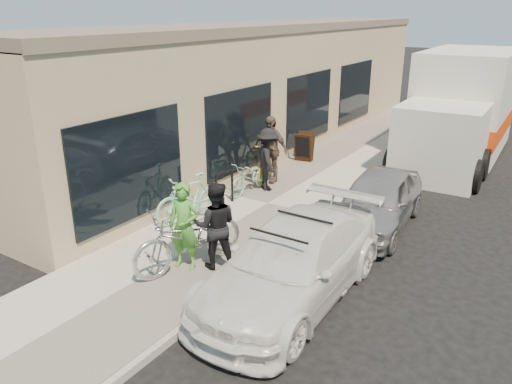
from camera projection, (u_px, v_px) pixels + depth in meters
The scene contains 17 objects.
ground at pixel (275, 284), 8.99m from camera, with size 120.00×120.00×0.00m, color black.
sidewalk at pixel (268, 206), 12.35m from camera, with size 3.00×34.00×0.15m, color #ACA89B.
curb at pixel (325, 220), 11.56m from camera, with size 0.12×34.00×0.13m, color #9A968D.
storefront at pixel (264, 87), 17.22m from camera, with size 3.60×20.00×4.22m.
bike_rack at pixel (224, 185), 12.05m from camera, with size 0.14×0.60×0.85m.
sandwich_board at pixel (304, 147), 15.57m from camera, with size 0.64×0.64×0.90m.
sedan_white at pixel (293, 262), 8.38m from camera, with size 1.88×4.56×1.36m.
sedan_silver at pixel (377, 200), 11.16m from camera, with size 1.49×3.70×1.26m, color gray.
moving_truck at pixel (460, 112), 16.20m from camera, with size 2.77×7.01×3.41m.
tandem_bike at pixel (189, 238), 9.07m from camera, with size 0.79×2.27×1.19m, color silver.
woman_rider at pixel (184, 226), 9.02m from camera, with size 0.60×0.39×1.64m, color #469230.
man_standing at pixel (215, 225), 9.03m from camera, with size 0.80×0.62×1.65m, color black.
cruiser_bike_a at pixel (190, 198), 11.15m from camera, with size 0.50×1.79×1.07m, color #85C7AC.
cruiser_bike_b at pixel (250, 177), 12.91m from camera, with size 0.55×1.58×0.83m, color #85C7AC.
cruiser_bike_c at pixel (268, 160), 13.86m from camera, with size 0.52×1.84×1.10m, color gold.
bystander_a at pixel (268, 159), 12.99m from camera, with size 1.06×0.61×1.64m, color black.
bystander_b at pixel (270, 149), 13.56m from camera, with size 1.08×0.45×1.84m, color brown.
Camera 1 is at (3.98, -6.79, 4.67)m, focal length 35.00 mm.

